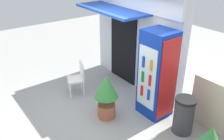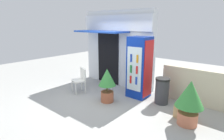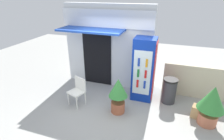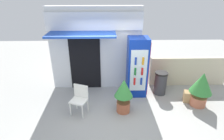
{
  "view_description": "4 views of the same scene",
  "coord_description": "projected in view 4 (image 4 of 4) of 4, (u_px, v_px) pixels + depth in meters",
  "views": [
    {
      "loc": [
        4.19,
        -2.59,
        3.47
      ],
      "look_at": [
        0.02,
        0.48,
        0.94
      ],
      "focal_mm": 39.85,
      "sensor_mm": 36.0,
      "label": 1
    },
    {
      "loc": [
        3.88,
        -3.87,
        2.39
      ],
      "look_at": [
        0.27,
        0.41,
        0.94
      ],
      "focal_mm": 29.01,
      "sensor_mm": 36.0,
      "label": 2
    },
    {
      "loc": [
        1.55,
        -4.01,
        3.23
      ],
      "look_at": [
        -0.02,
        0.67,
        1.02
      ],
      "focal_mm": 28.54,
      "sensor_mm": 36.0,
      "label": 3
    },
    {
      "loc": [
        -0.09,
        -4.35,
        3.4
      ],
      "look_at": [
        0.04,
        0.48,
        1.18
      ],
      "focal_mm": 29.01,
      "sensor_mm": 36.0,
      "label": 4
    }
  ],
  "objects": [
    {
      "name": "potted_plant_near_shop",
      "position": [
        124.0,
        93.0,
        5.18
      ],
      "size": [
        0.54,
        0.54,
        1.06
      ],
      "color": "#AD5B3D",
      "rests_on": "ground"
    },
    {
      "name": "trash_bin",
      "position": [
        160.0,
        83.0,
        6.2
      ],
      "size": [
        0.43,
        0.43,
        0.8
      ],
      "color": "#38383D",
      "rests_on": "ground"
    },
    {
      "name": "stone_boundary_wall",
      "position": [
        188.0,
        71.0,
        6.75
      ],
      "size": [
        2.85,
        0.21,
        1.09
      ],
      "primitive_type": "cube",
      "color": "beige",
      "rests_on": "ground"
    },
    {
      "name": "plastic_chair",
      "position": [
        80.0,
        97.0,
        5.21
      ],
      "size": [
        0.55,
        0.53,
        0.86
      ],
      "color": "white",
      "rests_on": "ground"
    },
    {
      "name": "potted_plant_curbside",
      "position": [
        201.0,
        87.0,
        5.45
      ],
      "size": [
        0.66,
        0.66,
        1.11
      ],
      "color": "#BC6B4C",
      "rests_on": "ground"
    },
    {
      "name": "storefront_building",
      "position": [
        95.0,
        48.0,
        6.23
      ],
      "size": [
        3.12,
        1.13,
        2.87
      ],
      "color": "silver",
      "rests_on": "ground"
    },
    {
      "name": "ground",
      "position": [
        111.0,
        113.0,
        5.37
      ],
      "size": [
        16.0,
        16.0,
        0.0
      ],
      "primitive_type": "plane",
      "color": "#A3A39E"
    },
    {
      "name": "drink_cooler",
      "position": [
        137.0,
        67.0,
        5.94
      ],
      "size": [
        0.67,
        0.65,
        1.99
      ],
      "color": "#0C2D9E",
      "rests_on": "ground"
    },
    {
      "name": "cardboard_box",
      "position": [
        190.0,
        97.0,
        5.84
      ],
      "size": [
        0.45,
        0.37,
        0.35
      ],
      "primitive_type": "cube",
      "rotation": [
        0.0,
        0.0,
        -0.29
      ],
      "color": "tan",
      "rests_on": "ground"
    }
  ]
}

